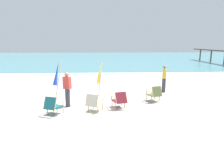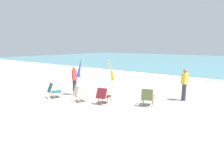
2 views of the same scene
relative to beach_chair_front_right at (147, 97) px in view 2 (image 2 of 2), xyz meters
The scene contains 11 objects.
ground_plane 3.32m from the beach_chair_front_right, behind, with size 80.00×80.00×0.00m, color #B2AAA0.
sea 29.98m from the beach_chair_front_right, 96.22° to the left, with size 80.00×40.00×0.10m, color teal.
surf_band 10.05m from the beach_chair_front_right, 108.88° to the left, with size 80.00×1.10×0.06m, color white.
beach_chair_front_right is the anchor object (origin of this frame).
beach_chair_back_right 3.33m from the beach_chair_front_right, 154.28° to the right, with size 0.81×0.85×0.82m.
beach_chair_back_left 4.98m from the beach_chair_front_right, 159.57° to the right, with size 0.79×0.86×0.81m.
beach_chair_front_left 2.10m from the beach_chair_front_right, 152.47° to the right, with size 0.76×0.88×0.79m.
umbrella_furled_blue 5.06m from the beach_chair_front_right, behind, with size 0.53×0.42×2.09m.
umbrella_furled_yellow 3.06m from the beach_chair_front_right, 161.91° to the left, with size 0.39×0.86×1.99m.
person_near_chairs 2.24m from the beach_chair_front_right, 61.81° to the left, with size 0.28×0.38×1.63m.
person_by_waterline 4.32m from the beach_chair_front_right, behind, with size 0.39×0.34×1.63m.
Camera 2 is at (7.38, -7.57, 2.77)m, focal length 32.00 mm.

